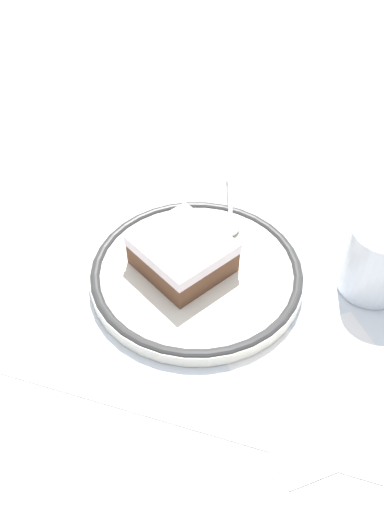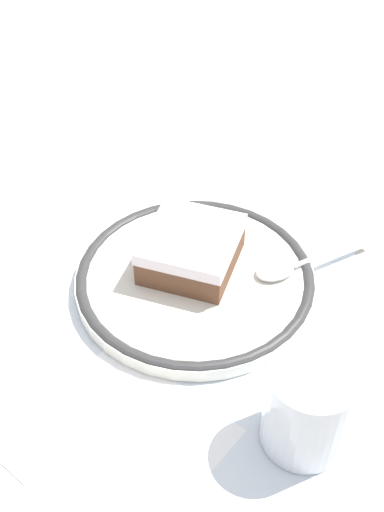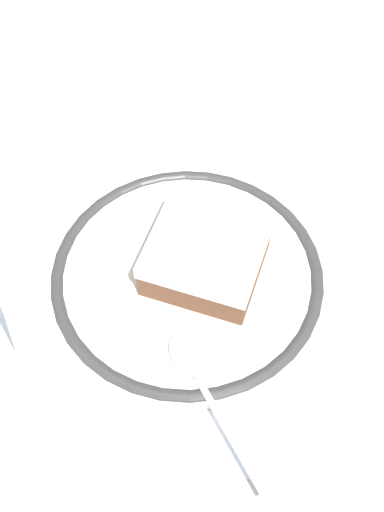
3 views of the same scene
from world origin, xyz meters
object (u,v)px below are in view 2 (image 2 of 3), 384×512
object	(u,v)px
cake_slice	(190,249)
spoon	(290,265)
cup	(307,410)
plate	(192,276)
napkin	(118,439)

from	to	relation	value
cake_slice	spoon	world-z (taller)	cake_slice
cup	spoon	bearing A→B (deg)	164.40
spoon	cup	bearing A→B (deg)	-15.60
plate	cake_slice	world-z (taller)	cake_slice
spoon	cup	size ratio (longest dim) A/B	1.75
napkin	cup	bearing A→B (deg)	78.65
cake_slice	cup	bearing A→B (deg)	13.09
plate	cup	size ratio (longest dim) A/B	2.90
plate	cup	world-z (taller)	cup
plate	napkin	distance (m)	0.18
cake_slice	spoon	distance (m)	0.09
cake_slice	napkin	size ratio (longest dim) A/B	0.84
cake_slice	spoon	size ratio (longest dim) A/B	0.87
spoon	cup	world-z (taller)	cup
plate	cake_slice	bearing A→B (deg)	177.60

